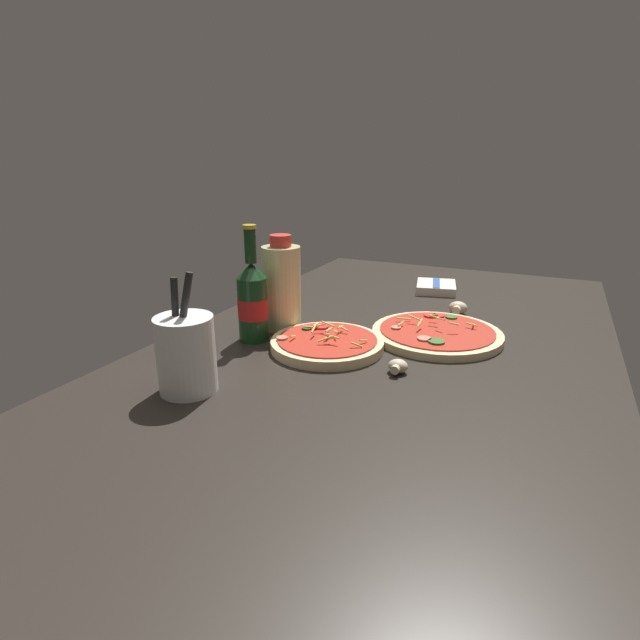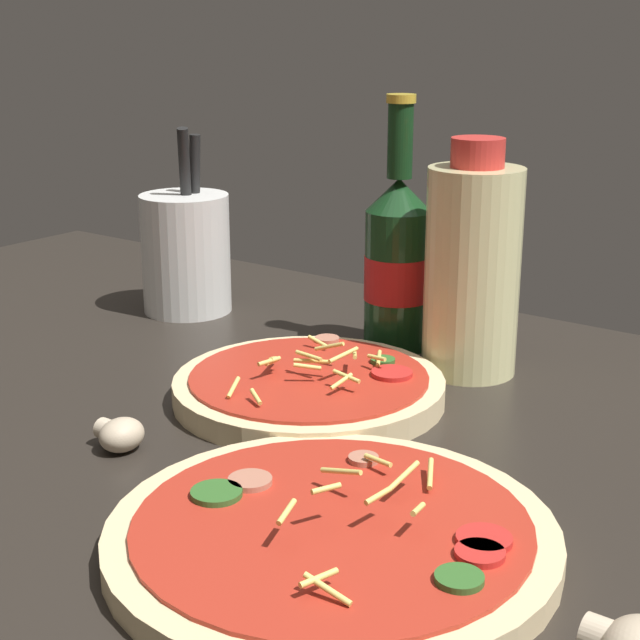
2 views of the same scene
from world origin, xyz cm
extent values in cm
cube|color=#28231E|center=(0.00, 0.00, 1.25)|extent=(160.00, 90.00, 2.50)
cylinder|color=beige|center=(7.41, -8.88, 3.32)|extent=(28.18, 28.18, 1.64)
cylinder|color=#B22D1E|center=(7.41, -8.88, 4.29)|extent=(24.79, 24.79, 0.30)
cylinder|color=#336628|center=(-0.61, -10.53, 4.64)|extent=(3.39, 3.39, 0.40)
cylinder|color=red|center=(16.07, -5.51, 4.64)|extent=(3.37, 3.37, 0.40)
cylinder|color=#B7755B|center=(4.17, -0.60, 4.64)|extent=(2.14, 2.14, 0.40)
cylinder|color=#B7755B|center=(0.16, -7.88, 4.64)|extent=(2.97, 2.97, 0.40)
cylinder|color=#336628|center=(16.94, -10.13, 4.64)|extent=(2.77, 2.77, 0.40)
cylinder|color=red|center=(16.62, -7.09, 4.64)|extent=(2.95, 2.95, 0.40)
cylinder|color=#EADB6B|center=(12.12, -15.80, 5.06)|extent=(3.02, 0.57, 1.18)
cylinder|color=#EADB6B|center=(7.40, -9.48, 6.95)|extent=(1.13, 1.95, 0.38)
cylinder|color=#EADB6B|center=(5.67, -5.44, 6.01)|extent=(3.36, 0.62, 1.19)
cylinder|color=#EADB6B|center=(5.78, -1.23, 5.22)|extent=(2.49, 0.88, 0.51)
cylinder|color=#EADB6B|center=(9.60, -0.73, 5.14)|extent=(1.93, 3.12, 0.84)
cylinder|color=#EADB6B|center=(9.90, -7.54, 6.43)|extent=(0.70, 2.24, 0.53)
cylinder|color=#EADB6B|center=(9.12, -3.27, 5.87)|extent=(0.57, 3.07, 1.07)
cylinder|color=#EADB6B|center=(6.74, -12.49, 6.48)|extent=(0.87, 2.26, 0.77)
cylinder|color=#EADB6B|center=(12.39, -7.02, 6.09)|extent=(0.72, 1.88, 0.61)
cylinder|color=#EADB6B|center=(11.34, -15.55, 5.33)|extent=(1.10, 2.43, 0.41)
cylinder|color=beige|center=(-8.74, 10.18, 3.50)|extent=(23.38, 23.38, 2.00)
cylinder|color=#B22D1E|center=(-8.74, 10.18, 4.65)|extent=(20.58, 20.58, 0.30)
cylinder|color=#336628|center=(-5.35, 16.59, 5.00)|extent=(2.19, 2.19, 0.40)
cylinder|color=#B7755B|center=(-12.86, 18.50, 5.00)|extent=(2.32, 2.32, 0.40)
cylinder|color=red|center=(-2.95, 14.30, 5.00)|extent=(3.55, 3.55, 0.40)
cylinder|color=#EADB6B|center=(-11.05, 7.65, 6.29)|extent=(0.80, 2.36, 0.37)
cylinder|color=#EADB6B|center=(-10.93, 2.91, 5.41)|extent=(1.14, 2.37, 1.16)
cylinder|color=#EADB6B|center=(-11.80, 9.14, 5.93)|extent=(2.05, 2.96, 1.37)
cylinder|color=#EADB6B|center=(-8.76, 13.20, 6.56)|extent=(2.94, 0.67, 1.31)
cylinder|color=#EADB6B|center=(-5.90, 11.26, 6.91)|extent=(0.98, 3.27, 0.78)
cylinder|color=#EADB6B|center=(-4.72, 14.60, 5.96)|extent=(2.11, 0.80, 0.56)
cylinder|color=#EADB6B|center=(-12.31, 16.27, 5.47)|extent=(2.17, 0.37, 0.90)
cylinder|color=#EADB6B|center=(-11.28, 8.39, 6.01)|extent=(0.69, 2.19, 0.53)
cylinder|color=#EADB6B|center=(-8.36, 10.14, 6.15)|extent=(3.26, 1.30, 0.58)
cylinder|color=#EADB6B|center=(-8.18, 2.47, 5.40)|extent=(1.93, 1.32, 0.80)
cylinder|color=#EADB6B|center=(-6.10, 13.22, 6.41)|extent=(1.78, 2.28, 0.58)
cylinder|color=#EADB6B|center=(-4.14, 9.21, 5.98)|extent=(2.68, 0.45, 0.69)
cylinder|color=#EADB6B|center=(-5.28, 15.80, 5.40)|extent=(1.88, 2.90, 0.63)
cylinder|color=#EADB6B|center=(-8.55, 9.92, 6.66)|extent=(2.77, 0.54, 0.43)
cylinder|color=#EADB6B|center=(-7.77, 8.68, 6.21)|extent=(2.09, 1.71, 0.69)
cylinder|color=#EADB6B|center=(-4.14, 8.48, 5.76)|extent=(0.77, 2.43, 0.96)
cylinder|color=#143819|center=(-10.43, 26.82, 9.39)|extent=(6.41, 6.41, 13.78)
cone|color=#143819|center=(-10.43, 26.82, 17.86)|extent=(6.41, 6.41, 3.17)
cylinder|color=#143819|center=(-10.43, 26.82, 22.96)|extent=(2.43, 2.43, 7.04)
cylinder|color=gold|center=(-10.43, 26.82, 26.88)|extent=(2.80, 2.80, 0.80)
cylinder|color=red|center=(-10.43, 26.82, 9.66)|extent=(6.47, 6.47, 4.41)
cylinder|color=beige|center=(-1.23, 24.87, 12.00)|extent=(8.67, 8.67, 19.00)
cylinder|color=red|center=(-1.23, 24.87, 22.79)|extent=(4.77, 4.77, 2.59)
cylinder|color=beige|center=(-15.45, -6.49, 3.79)|extent=(1.66, 1.66, 1.66)
ellipsoid|color=#C6B293|center=(-13.98, -6.49, 3.79)|extent=(3.13, 3.68, 2.58)
cylinder|color=beige|center=(25.09, -9.91, 4.11)|extent=(2.06, 2.06, 2.06)
ellipsoid|color=#C6B293|center=(26.92, -9.91, 4.11)|extent=(3.90, 4.59, 3.21)
cylinder|color=silver|center=(-36.04, 23.74, 9.07)|extent=(9.79, 9.79, 13.14)
cylinder|color=black|center=(-35.83, 23.91, 15.45)|extent=(3.81, 4.17, 15.28)
cylinder|color=black|center=(-35.95, 25.34, 14.89)|extent=(2.13, 1.32, 14.32)
cube|color=beige|center=(46.62, 0.28, 3.70)|extent=(14.78, 13.44, 2.40)
cube|color=#335693|center=(46.62, 0.28, 4.98)|extent=(12.22, 4.53, 0.16)
camera|label=1|loc=(-96.43, -29.13, 40.86)|focal=28.00mm
camera|label=2|loc=(38.76, -52.59, 34.08)|focal=55.00mm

